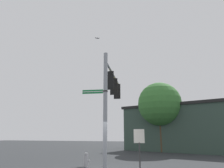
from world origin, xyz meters
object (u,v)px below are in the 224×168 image
object	(u,v)px
traffic_light_mid_outer	(118,92)
bird_flying	(97,38)
traffic_light_nearest_pole	(110,81)
historical_marker	(139,142)
street_name_sign	(98,92)
fire_hydrant	(86,159)
traffic_light_mid_inner	(114,87)

from	to	relation	value
traffic_light_mid_outer	bird_flying	world-z (taller)	bird_flying
traffic_light_nearest_pole	historical_marker	bearing A→B (deg)	-15.61
traffic_light_mid_outer	historical_marker	bearing A→B (deg)	-63.04
street_name_sign	fire_hydrant	size ratio (longest dim) A/B	1.77
traffic_light_nearest_pole	traffic_light_mid_outer	distance (m)	3.55
bird_flying	traffic_light_mid_outer	bearing A→B (deg)	52.11
traffic_light_nearest_pole	historical_marker	xyz separation A→B (m)	(1.80, -0.50, -3.79)
traffic_light_mid_outer	street_name_sign	distance (m)	5.27
bird_flying	fire_hydrant	bearing A→B (deg)	-84.55
traffic_light_mid_inner	bird_flying	size ratio (longest dim) A/B	3.72
traffic_light_mid_outer	historical_marker	distance (m)	5.91
traffic_light_nearest_pole	traffic_light_mid_inner	size ratio (longest dim) A/B	1.00
traffic_light_mid_inner	street_name_sign	size ratio (longest dim) A/B	0.90
traffic_light_mid_inner	bird_flying	bearing A→B (deg)	175.28
traffic_light_mid_inner	bird_flying	distance (m)	4.35
traffic_light_nearest_pole	traffic_light_mid_outer	xyz separation A→B (m)	(-0.25, 3.54, 0.00)
traffic_light_nearest_pole	traffic_light_mid_inner	bearing A→B (deg)	94.06
fire_hydrant	historical_marker	size ratio (longest dim) A/B	0.39
traffic_light_mid_outer	historical_marker	size ratio (longest dim) A/B	0.62
traffic_light_mid_inner	traffic_light_mid_outer	world-z (taller)	same
fire_hydrant	bird_flying	bearing A→B (deg)	95.45
traffic_light_mid_outer	bird_flying	distance (m)	4.62
traffic_light_mid_outer	fire_hydrant	size ratio (longest dim) A/B	1.59
bird_flying	historical_marker	world-z (taller)	bird_flying
bird_flying	historical_marker	xyz separation A→B (m)	(3.34, -2.39, -7.91)
traffic_light_mid_outer	fire_hydrant	bearing A→B (deg)	-104.60
fire_hydrant	historical_marker	bearing A→B (deg)	0.28
traffic_light_nearest_pole	bird_flying	distance (m)	4.78
traffic_light_nearest_pole	bird_flying	xyz separation A→B (m)	(-1.54, 1.89, 4.11)
fire_hydrant	street_name_sign	bearing A→B (deg)	-48.38
street_name_sign	traffic_light_mid_inner	bearing A→B (deg)	86.78
traffic_light_nearest_pole	fire_hydrant	size ratio (longest dim) A/B	1.59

